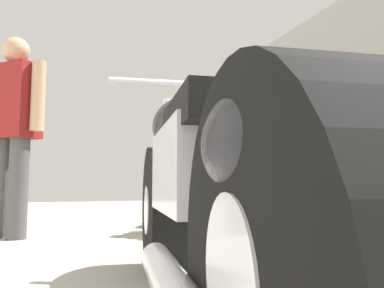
{
  "coord_description": "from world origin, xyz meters",
  "views": [
    {
      "loc": [
        -1.03,
        0.38,
        0.47
      ],
      "look_at": [
        -0.04,
        3.06,
        0.76
      ],
      "focal_mm": 36.23,
      "sensor_mm": 36.0,
      "label": 1
    }
  ],
  "objects": [
    {
      "name": "ground_plane",
      "position": [
        0.0,
        3.21,
        0.0
      ],
      "size": [
        15.4,
        15.4,
        0.0
      ],
      "primitive_type": "plane",
      "color": "#9E998E"
    },
    {
      "name": "mechanic_in_blue",
      "position": [
        -1.34,
        4.1,
        1.01
      ],
      "size": [
        0.58,
        0.59,
        1.78
      ],
      "color": "#4C4C4C",
      "rests_on": "ground_plane"
    },
    {
      "name": "mechanic_with_helmet",
      "position": [
        0.73,
        3.91,
        1.0
      ],
      "size": [
        0.26,
        0.65,
        1.66
      ],
      "color": "#2D3851",
      "rests_on": "ground_plane"
    },
    {
      "name": "motorcycle_maroon_cruiser",
      "position": [
        -0.56,
        1.58,
        0.42
      ],
      "size": [
        0.71,
        2.17,
        1.01
      ],
      "color": "black",
      "rests_on": "ground_plane"
    },
    {
      "name": "motorcycle_black_naked",
      "position": [
        0.68,
        5.14,
        0.37
      ],
      "size": [
        1.05,
        1.78,
        0.89
      ],
      "color": "black",
      "rests_on": "ground_plane"
    }
  ]
}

